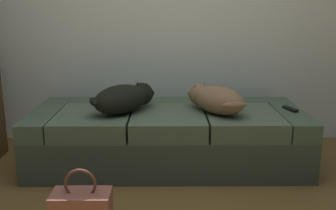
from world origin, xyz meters
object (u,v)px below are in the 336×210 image
(couch, at_px, (168,136))
(dog_tan, at_px, (215,99))
(dog_dark, at_px, (125,98))
(tv_remote, at_px, (290,109))

(couch, distance_m, dog_tan, 0.49)
(couch, distance_m, dog_dark, 0.47)
(tv_remote, bearing_deg, dog_dark, 164.69)
(dog_dark, xyz_separation_m, dog_tan, (0.68, -0.01, -0.00))
(couch, bearing_deg, dog_tan, -14.22)
(dog_dark, relative_size, tv_remote, 3.67)
(dog_dark, xyz_separation_m, tv_remote, (1.27, 0.05, -0.10))
(dog_tan, xyz_separation_m, tv_remote, (0.59, 0.06, -0.09))
(dog_dark, height_order, tv_remote, dog_dark)
(dog_dark, bearing_deg, couch, 12.91)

